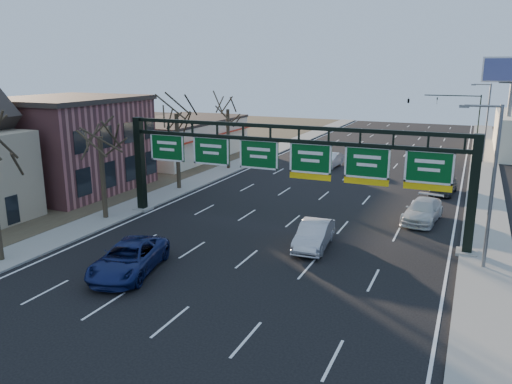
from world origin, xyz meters
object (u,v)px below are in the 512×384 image
at_px(car_silver_sedan, 314,235).
at_px(car_white_wagon, 423,211).
at_px(car_blue_suv, 129,258).
at_px(sign_gantry, 286,163).

height_order(car_silver_sedan, car_white_wagon, car_silver_sedan).
distance_m(car_blue_suv, car_silver_sedan, 11.16).
distance_m(car_silver_sedan, car_white_wagon, 10.05).
bearing_deg(car_silver_sedan, car_blue_suv, -140.40).
bearing_deg(sign_gantry, car_blue_suv, -116.41).
distance_m(sign_gantry, car_blue_suv, 12.19).
relative_size(car_blue_suv, car_silver_sedan, 1.22).
xyz_separation_m(car_blue_suv, car_white_wagon, (13.57, 16.14, -0.05)).
height_order(sign_gantry, car_white_wagon, sign_gantry).
relative_size(sign_gantry, car_silver_sedan, 4.98).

